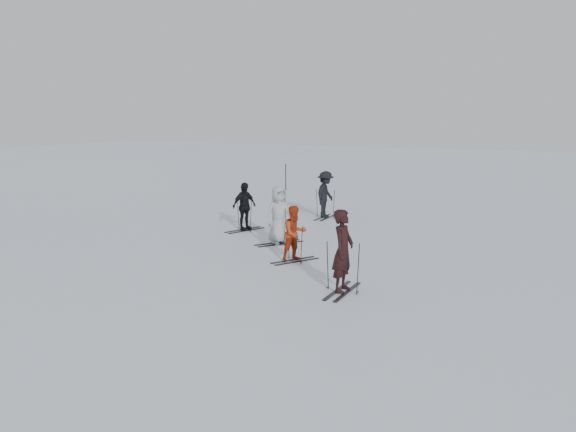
{
  "coord_description": "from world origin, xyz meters",
  "views": [
    {
      "loc": [
        7.74,
        -14.92,
        4.15
      ],
      "look_at": [
        0.0,
        1.0,
        1.0
      ],
      "focal_mm": 35.0,
      "sensor_mm": 36.0,
      "label": 1
    }
  ],
  "objects_px": {
    "skier_uphill_left": "(244,207)",
    "piste_marker": "(286,184)",
    "skier_red": "(295,234)",
    "skier_grey": "(279,216)",
    "skier_near_dark": "(343,252)",
    "skier_uphill_far": "(325,195)"
  },
  "relations": [
    {
      "from": "skier_red",
      "to": "skier_grey",
      "type": "relative_size",
      "value": 0.85
    },
    {
      "from": "skier_uphill_far",
      "to": "skier_uphill_left",
      "type": "bearing_deg",
      "value": 156.01
    },
    {
      "from": "skier_near_dark",
      "to": "skier_uphill_left",
      "type": "bearing_deg",
      "value": 47.77
    },
    {
      "from": "piste_marker",
      "to": "skier_uphill_left",
      "type": "bearing_deg",
      "value": -77.78
    },
    {
      "from": "skier_uphill_left",
      "to": "piste_marker",
      "type": "xyz_separation_m",
      "value": [
        -1.34,
        6.17,
        0.1
      ]
    },
    {
      "from": "skier_uphill_far",
      "to": "skier_red",
      "type": "bearing_deg",
      "value": -164.62
    },
    {
      "from": "skier_uphill_left",
      "to": "piste_marker",
      "type": "distance_m",
      "value": 6.31
    },
    {
      "from": "piste_marker",
      "to": "skier_uphill_far",
      "type": "bearing_deg",
      "value": -38.72
    },
    {
      "from": "skier_grey",
      "to": "piste_marker",
      "type": "bearing_deg",
      "value": 57.91
    },
    {
      "from": "skier_red",
      "to": "skier_grey",
      "type": "distance_m",
      "value": 2.34
    },
    {
      "from": "skier_near_dark",
      "to": "skier_grey",
      "type": "bearing_deg",
      "value": 43.39
    },
    {
      "from": "skier_grey",
      "to": "skier_uphill_left",
      "type": "bearing_deg",
      "value": 90.13
    },
    {
      "from": "skier_uphill_left",
      "to": "piste_marker",
      "type": "relative_size",
      "value": 0.9
    },
    {
      "from": "skier_uphill_far",
      "to": "piste_marker",
      "type": "distance_m",
      "value": 3.87
    },
    {
      "from": "skier_red",
      "to": "skier_uphill_left",
      "type": "bearing_deg",
      "value": 79.08
    },
    {
      "from": "skier_red",
      "to": "skier_grey",
      "type": "bearing_deg",
      "value": 69.32
    },
    {
      "from": "skier_grey",
      "to": "skier_uphill_left",
      "type": "relative_size",
      "value": 1.07
    },
    {
      "from": "skier_red",
      "to": "piste_marker",
      "type": "xyz_separation_m",
      "value": [
        -4.91,
        9.4,
        0.17
      ]
    },
    {
      "from": "skier_near_dark",
      "to": "skier_red",
      "type": "distance_m",
      "value": 3.1
    },
    {
      "from": "skier_uphill_left",
      "to": "skier_grey",
      "type": "bearing_deg",
      "value": -101.66
    },
    {
      "from": "skier_grey",
      "to": "skier_uphill_left",
      "type": "height_order",
      "value": "skier_grey"
    },
    {
      "from": "skier_red",
      "to": "skier_grey",
      "type": "xyz_separation_m",
      "value": [
        -1.44,
        1.84,
        0.14
      ]
    }
  ]
}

